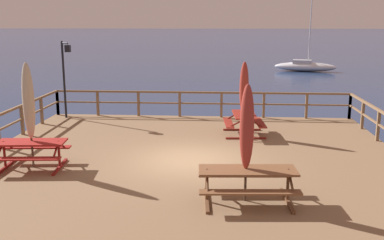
% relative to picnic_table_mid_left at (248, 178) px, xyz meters
% --- Properties ---
extents(ground_plane, '(600.00, 600.00, 0.00)m').
position_rel_picnic_table_mid_left_xyz_m(ground_plane, '(-1.52, 3.02, -1.45)').
color(ground_plane, navy).
extents(wooden_deck, '(12.74, 12.67, 0.88)m').
position_rel_picnic_table_mid_left_xyz_m(wooden_deck, '(-1.52, 3.02, -1.01)').
color(wooden_deck, '#846647').
rests_on(wooden_deck, ground).
extents(railing_waterside_far, '(12.54, 0.10, 1.09)m').
position_rel_picnic_table_mid_left_xyz_m(railing_waterside_far, '(-1.52, 9.21, 0.18)').
color(railing_waterside_far, brown).
rests_on(railing_waterside_far, wooden_deck).
extents(picnic_table_mid_left, '(2.27, 1.54, 0.78)m').
position_rel_picnic_table_mid_left_xyz_m(picnic_table_mid_left, '(0.00, 0.00, 0.00)').
color(picnic_table_mid_left, brown).
rests_on(picnic_table_mid_left, wooden_deck).
extents(picnic_table_mid_centre, '(1.98, 1.56, 0.78)m').
position_rel_picnic_table_mid_left_xyz_m(picnic_table_mid_centre, '(-5.83, 2.00, -0.01)').
color(picnic_table_mid_centre, maroon).
rests_on(picnic_table_mid_centre, wooden_deck).
extents(picnic_table_front_left, '(1.51, 1.73, 0.78)m').
position_rel_picnic_table_mid_left_xyz_m(picnic_table_front_left, '(0.19, 6.20, -0.02)').
color(picnic_table_front_left, maroon).
rests_on(picnic_table_front_left, wooden_deck).
extents(patio_umbrella_tall_mid_left, '(0.32, 0.32, 2.68)m').
position_rel_picnic_table_mid_left_xyz_m(patio_umbrella_tall_mid_left, '(-0.04, 0.06, 1.14)').
color(patio_umbrella_tall_mid_left, '#4C3828').
rests_on(patio_umbrella_tall_mid_left, wooden_deck).
extents(patio_umbrella_tall_back_right, '(0.32, 0.32, 2.93)m').
position_rel_picnic_table_mid_left_xyz_m(patio_umbrella_tall_back_right, '(-5.84, 2.07, 1.30)').
color(patio_umbrella_tall_back_right, '#4C3828').
rests_on(patio_umbrella_tall_back_right, wooden_deck).
extents(patio_umbrella_short_mid, '(0.32, 0.32, 2.63)m').
position_rel_picnic_table_mid_left_xyz_m(patio_umbrella_short_mid, '(0.16, 6.14, 1.11)').
color(patio_umbrella_short_mid, '#4C3828').
rests_on(patio_umbrella_short_mid, wooden_deck).
extents(lamp_post_hooked, '(0.52, 0.55, 3.20)m').
position_rel_picnic_table_mid_left_xyz_m(lamp_post_hooked, '(-7.06, 8.51, 1.55)').
color(lamp_post_hooked, black).
rests_on(lamp_post_hooked, wooden_deck).
extents(sailboat_distant, '(6.23, 3.02, 7.72)m').
position_rel_picnic_table_mid_left_xyz_m(sailboat_distant, '(7.50, 35.96, -0.94)').
color(sailboat_distant, silver).
rests_on(sailboat_distant, ground).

